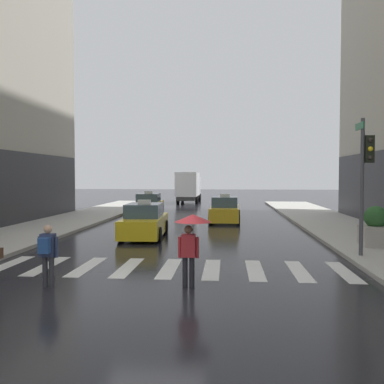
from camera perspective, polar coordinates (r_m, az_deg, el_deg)
name	(u,v)px	position (r m, az deg, el deg)	size (l,w,h in m)	color
ground_plane	(152,297)	(10.02, -5.82, -14.74)	(160.00, 160.00, 0.00)	black
crosswalk_markings	(169,268)	(12.88, -3.26, -10.87)	(11.30, 2.80, 0.01)	silver
traffic_light_pole	(365,167)	(15.12, 23.61, 3.32)	(0.44, 0.84, 4.80)	#47474C
taxi_lead	(145,222)	(19.31, -6.83, -4.31)	(2.07, 4.60, 1.80)	yellow
taxi_second	(225,211)	(25.70, 4.76, -2.67)	(2.03, 4.59, 1.80)	gold
taxi_third	(149,205)	(30.52, -6.23, -1.89)	(2.07, 4.61, 1.80)	gold
box_truck	(189,186)	(43.28, -0.49, 0.83)	(2.30, 7.55, 3.35)	#2D2D2D
pedestrian_with_umbrella	(191,230)	(10.40, -0.09, -5.55)	(0.96, 0.96, 1.94)	black
pedestrian_with_backpack	(47,251)	(11.20, -20.05, -7.94)	(0.55, 0.43, 1.65)	#333338
planter_near_corner	(376,228)	(17.50, 24.86, -4.70)	(1.10, 1.10, 1.60)	#A8A399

